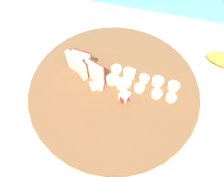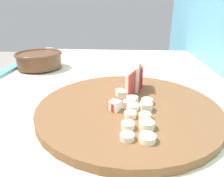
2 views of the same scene
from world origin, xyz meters
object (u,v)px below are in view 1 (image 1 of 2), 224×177
cutting_board (114,87)px  banana_slice_rows (141,82)px  apple_dice_pile (117,87)px  apple_wedge_fan (83,65)px

cutting_board → banana_slice_rows: banana_slice_rows is taller
cutting_board → apple_dice_pile: size_ratio=3.98×
apple_dice_pile → cutting_board: bearing=136.3°
apple_wedge_fan → cutting_board: bearing=-12.3°
cutting_board → banana_slice_rows: bearing=20.2°
apple_dice_pile → banana_slice_rows: apple_dice_pile is taller
apple_dice_pile → banana_slice_rows: 0.06m
apple_wedge_fan → banana_slice_rows: bearing=1.8°
cutting_board → apple_wedge_fan: 0.09m
banana_slice_rows → apple_wedge_fan: bearing=-178.2°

